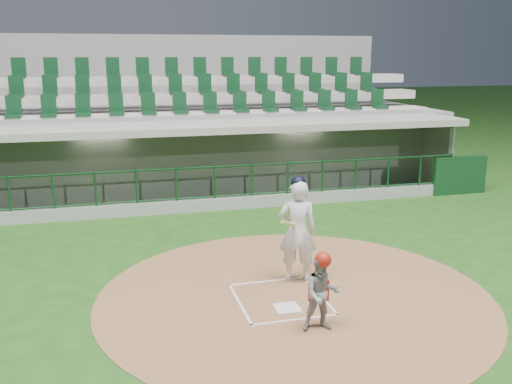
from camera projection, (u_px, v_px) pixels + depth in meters
ground at (276, 293)px, 10.54m from camera, size 120.00×120.00×0.00m
dirt_circle at (294, 296)px, 10.43m from camera, size 7.20×7.20×0.01m
home_plate at (287, 308)px, 9.88m from camera, size 0.43×0.43×0.02m
batter_box_chalk at (280, 299)px, 10.25m from camera, size 1.55×1.80×0.01m
dugout_structure at (209, 164)px, 17.70m from camera, size 16.40×3.70×3.00m
seating_deck at (188, 136)px, 20.45m from camera, size 17.00×6.72×5.15m
batter at (297, 230)px, 10.89m from camera, size 0.96×0.98×2.08m
catcher at (322, 292)px, 8.98m from camera, size 0.66×0.55×1.31m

